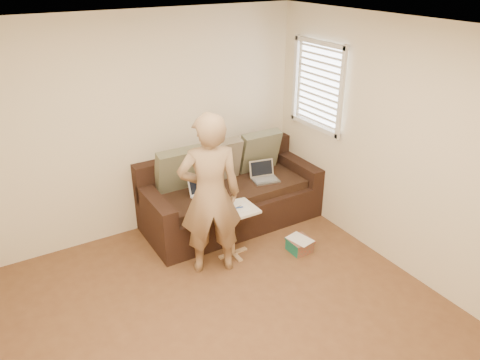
{
  "coord_description": "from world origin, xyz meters",
  "views": [
    {
      "loc": [
        -1.63,
        -2.65,
        3.07
      ],
      "look_at": [
        0.8,
        1.4,
        0.78
      ],
      "focal_mm": 34.3,
      "sensor_mm": 36.0,
      "label": 1
    }
  ],
  "objects_px": {
    "laptop_silver": "(266,181)",
    "side_table": "(233,232)",
    "person": "(210,195)",
    "laptop_white": "(206,196)",
    "drinking_glass": "(216,204)",
    "sofa": "(231,193)",
    "striped_box": "(300,245)"
  },
  "relations": [
    {
      "from": "sofa",
      "to": "person",
      "type": "xyz_separation_m",
      "value": [
        -0.67,
        -0.73,
        0.47
      ]
    },
    {
      "from": "laptop_white",
      "to": "striped_box",
      "type": "relative_size",
      "value": 1.24
    },
    {
      "from": "sofa",
      "to": "drinking_glass",
      "type": "bearing_deg",
      "value": -133.84
    },
    {
      "from": "sofa",
      "to": "laptop_white",
      "type": "relative_size",
      "value": 6.97
    },
    {
      "from": "laptop_white",
      "to": "side_table",
      "type": "bearing_deg",
      "value": -106.07
    },
    {
      "from": "drinking_glass",
      "to": "striped_box",
      "type": "relative_size",
      "value": 0.47
    },
    {
      "from": "laptop_white",
      "to": "drinking_glass",
      "type": "distance_m",
      "value": 0.47
    },
    {
      "from": "striped_box",
      "to": "side_table",
      "type": "bearing_deg",
      "value": 153.4
    },
    {
      "from": "sofa",
      "to": "laptop_silver",
      "type": "bearing_deg",
      "value": -12.93
    },
    {
      "from": "person",
      "to": "drinking_glass",
      "type": "bearing_deg",
      "value": -109.88
    },
    {
      "from": "sofa",
      "to": "striped_box",
      "type": "bearing_deg",
      "value": -70.36
    },
    {
      "from": "person",
      "to": "side_table",
      "type": "xyz_separation_m",
      "value": [
        0.32,
        0.1,
        -0.6
      ]
    },
    {
      "from": "drinking_glass",
      "to": "striped_box",
      "type": "height_order",
      "value": "drinking_glass"
    },
    {
      "from": "person",
      "to": "side_table",
      "type": "bearing_deg",
      "value": -143.24
    },
    {
      "from": "laptop_white",
      "to": "striped_box",
      "type": "xyz_separation_m",
      "value": [
        0.74,
        -0.89,
        -0.44
      ]
    },
    {
      "from": "laptop_silver",
      "to": "side_table",
      "type": "height_order",
      "value": "laptop_silver"
    },
    {
      "from": "laptop_silver",
      "to": "person",
      "type": "height_order",
      "value": "person"
    },
    {
      "from": "sofa",
      "to": "laptop_white",
      "type": "xyz_separation_m",
      "value": [
        -0.39,
        -0.08,
        0.1
      ]
    },
    {
      "from": "laptop_silver",
      "to": "striped_box",
      "type": "distance_m",
      "value": 0.98
    },
    {
      "from": "laptop_white",
      "to": "person",
      "type": "height_order",
      "value": "person"
    },
    {
      "from": "laptop_silver",
      "to": "laptop_white",
      "type": "height_order",
      "value": "laptop_white"
    },
    {
      "from": "laptop_silver",
      "to": "drinking_glass",
      "type": "distance_m",
      "value": 1.03
    },
    {
      "from": "person",
      "to": "drinking_glass",
      "type": "height_order",
      "value": "person"
    },
    {
      "from": "laptop_silver",
      "to": "person",
      "type": "relative_size",
      "value": 0.18
    },
    {
      "from": "laptop_white",
      "to": "striped_box",
      "type": "bearing_deg",
      "value": -71.44
    },
    {
      "from": "laptop_white",
      "to": "side_table",
      "type": "xyz_separation_m",
      "value": [
        0.05,
        -0.55,
        -0.23
      ]
    },
    {
      "from": "laptop_white",
      "to": "drinking_glass",
      "type": "relative_size",
      "value": 2.63
    },
    {
      "from": "laptop_silver",
      "to": "sofa",
      "type": "bearing_deg",
      "value": 178.83
    },
    {
      "from": "side_table",
      "to": "striped_box",
      "type": "relative_size",
      "value": 2.29
    },
    {
      "from": "sofa",
      "to": "drinking_glass",
      "type": "relative_size",
      "value": 18.33
    },
    {
      "from": "laptop_silver",
      "to": "laptop_white",
      "type": "distance_m",
      "value": 0.84
    },
    {
      "from": "sofa",
      "to": "drinking_glass",
      "type": "xyz_separation_m",
      "value": [
        -0.5,
        -0.52,
        0.22
      ]
    }
  ]
}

